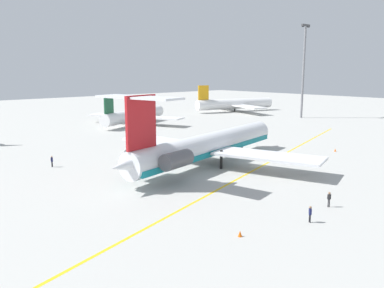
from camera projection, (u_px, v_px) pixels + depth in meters
name	position (u px, v px, depth m)	size (l,w,h in m)	color
ground	(259.00, 166.00, 61.81)	(348.49, 348.49, 0.00)	#ADADA8
main_jetliner	(205.00, 146.00, 61.64)	(40.45, 36.05, 11.87)	silver
airliner_mid_left	(136.00, 115.00, 110.58)	(28.00, 28.22, 8.75)	white
airliner_mid_right	(237.00, 104.00, 144.50)	(32.15, 32.16, 9.74)	white
ground_crew_near_nose	(329.00, 198.00, 43.26)	(0.38, 0.28, 1.73)	black
ground_crew_near_tail	(310.00, 212.00, 38.84)	(0.27, 0.41, 1.70)	black
ground_crew_portside	(52.00, 160.00, 61.29)	(0.42, 0.29, 1.80)	black
safety_cone_nose	(240.00, 234.00, 35.66)	(0.40, 0.40, 0.55)	#EA590F
safety_cone_wingtip	(335.00, 150.00, 73.20)	(0.40, 0.40, 0.55)	#EA590F
safety_cone_tail	(213.00, 136.00, 88.81)	(0.40, 0.40, 0.55)	#EA590F
taxiway_centreline	(247.00, 174.00, 57.35)	(106.85, 0.36, 0.01)	gold
light_mast	(304.00, 68.00, 122.58)	(4.00, 0.70, 28.77)	slate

